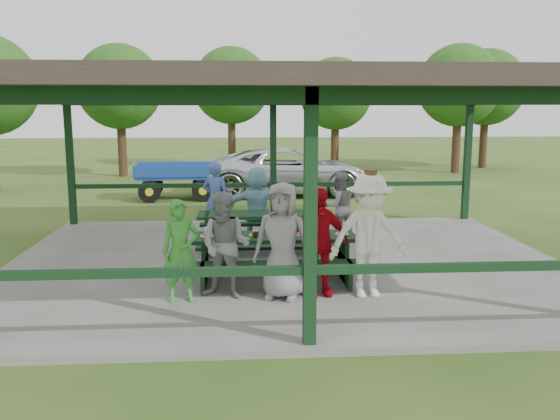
{
  "coord_description": "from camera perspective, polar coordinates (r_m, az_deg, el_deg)",
  "views": [
    {
      "loc": [
        -0.8,
        -10.45,
        2.89
      ],
      "look_at": [
        -0.11,
        -0.3,
        1.1
      ],
      "focal_mm": 38.0,
      "sensor_mm": 36.0,
      "label": 1
    }
  ],
  "objects": [
    {
      "name": "tree_far_right",
      "position": [
        29.64,
        19.26,
        11.06
      ],
      "size": [
        3.52,
        3.52,
        5.51
      ],
      "color": "#2F2113",
      "rests_on": "ground"
    },
    {
      "name": "pickup_truck",
      "position": [
        19.52,
        0.79,
        3.75
      ],
      "size": [
        5.62,
        2.73,
        1.54
      ],
      "primitive_type": "imported",
      "rotation": [
        0.0,
        0.0,
        1.6
      ],
      "color": "silver",
      "rests_on": "ground"
    },
    {
      "name": "table_setting",
      "position": [
        9.52,
        -1.61,
        -2.18
      ],
      "size": [
        2.39,
        0.45,
        0.1
      ],
      "color": "white",
      "rests_on": "picnic_table_near"
    },
    {
      "name": "spectator_blue",
      "position": [
        12.8,
        -6.19,
        1.05
      ],
      "size": [
        0.69,
        0.56,
        1.63
      ],
      "primitive_type": "imported",
      "rotation": [
        0.0,
        0.0,
        2.81
      ],
      "color": "#425DAE",
      "rests_on": "concrete_slab"
    },
    {
      "name": "pavilion_structure",
      "position": [
        10.48,
        0.51,
        11.51
      ],
      "size": [
        10.6,
        8.6,
        3.24
      ],
      "color": "black",
      "rests_on": "concrete_slab"
    },
    {
      "name": "contestant_green",
      "position": [
        8.61,
        -9.54,
        -3.9
      ],
      "size": [
        0.6,
        0.45,
        1.49
      ],
      "primitive_type": "imported",
      "rotation": [
        0.0,
        0.0,
        0.19
      ],
      "color": "green",
      "rests_on": "concrete_slab"
    },
    {
      "name": "tree_left",
      "position": [
        28.37,
        -4.73,
        11.82
      ],
      "size": [
        3.61,
        3.61,
        5.63
      ],
      "color": "#2F2113",
      "rests_on": "ground"
    },
    {
      "name": "picnic_table_far",
      "position": [
        11.49,
        -1.89,
        -1.67
      ],
      "size": [
        2.41,
        1.39,
        0.75
      ],
      "color": "black",
      "rests_on": "concrete_slab"
    },
    {
      "name": "tree_far_left",
      "position": [
        25.43,
        -15.2,
        11.35
      ],
      "size": [
        3.45,
        3.45,
        5.39
      ],
      "color": "#2F2113",
      "rests_on": "ground"
    },
    {
      "name": "concrete_slab",
      "position": [
        10.85,
        0.49,
        -5.18
      ],
      "size": [
        10.0,
        8.0,
        0.1
      ],
      "primitive_type": "cube",
      "color": "slate",
      "rests_on": "ground"
    },
    {
      "name": "contestant_red",
      "position": [
        8.75,
        3.66,
        -3.09
      ],
      "size": [
        1.01,
        0.58,
        1.62
      ],
      "primitive_type": "imported",
      "rotation": [
        0.0,
        0.0,
        0.2
      ],
      "color": "#B10712",
      "rests_on": "concrete_slab"
    },
    {
      "name": "tree_mid",
      "position": [
        27.12,
        5.37,
        11.04
      ],
      "size": [
        3.23,
        3.23,
        5.04
      ],
      "color": "#2F2113",
      "rests_on": "ground"
    },
    {
      "name": "contestant_grey_left",
      "position": [
        8.68,
        -5.26,
        -3.4
      ],
      "size": [
        0.91,
        0.81,
        1.57
      ],
      "primitive_type": "imported",
      "rotation": [
        0.0,
        0.0,
        -0.32
      ],
      "color": "gray",
      "rests_on": "concrete_slab"
    },
    {
      "name": "contestant_grey_mid",
      "position": [
        8.6,
        0.23,
        -2.99
      ],
      "size": [
        0.97,
        0.78,
        1.72
      ],
      "primitive_type": "imported",
      "rotation": [
        0.0,
        0.0,
        -0.32
      ],
      "color": "gray",
      "rests_on": "concrete_slab"
    },
    {
      "name": "farm_trailer",
      "position": [
        18.88,
        -9.88,
        2.86
      ],
      "size": [
        3.44,
        1.64,
        1.2
      ],
      "rotation": [
        0.0,
        0.0,
        0.06
      ],
      "color": "#1A4091",
      "rests_on": "ground"
    },
    {
      "name": "contestant_white_fedora",
      "position": [
        8.78,
        8.55,
        -2.43
      ],
      "size": [
        1.23,
        0.77,
        1.89
      ],
      "rotation": [
        0.0,
        0.0,
        0.08
      ],
      "color": "white",
      "rests_on": "concrete_slab"
    },
    {
      "name": "picnic_table_near",
      "position": [
        9.55,
        -0.53,
        -4.04
      ],
      "size": [
        2.6,
        1.39,
        0.75
      ],
      "color": "black",
      "rests_on": "concrete_slab"
    },
    {
      "name": "spectator_lblue",
      "position": [
        12.28,
        -2.22,
        0.59
      ],
      "size": [
        1.46,
        0.48,
        1.57
      ],
      "primitive_type": "imported",
      "rotation": [
        0.0,
        0.0,
        3.13
      ],
      "color": "#8BC0D7",
      "rests_on": "concrete_slab"
    },
    {
      "name": "spectator_grey",
      "position": [
        12.4,
        5.73,
        0.36
      ],
      "size": [
        0.81,
        0.69,
        1.45
      ],
      "primitive_type": "imported",
      "rotation": [
        0.0,
        0.0,
        3.37
      ],
      "color": "gray",
      "rests_on": "concrete_slab"
    },
    {
      "name": "tree_right",
      "position": [
        27.09,
        16.85,
        11.37
      ],
      "size": [
        3.54,
        3.54,
        5.53
      ],
      "color": "#2F2113",
      "rests_on": "ground"
    },
    {
      "name": "ground",
      "position": [
        10.87,
        0.49,
        -5.43
      ],
      "size": [
        90.0,
        90.0,
        0.0
      ],
      "primitive_type": "plane",
      "color": "#304E18",
      "rests_on": "ground"
    }
  ]
}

